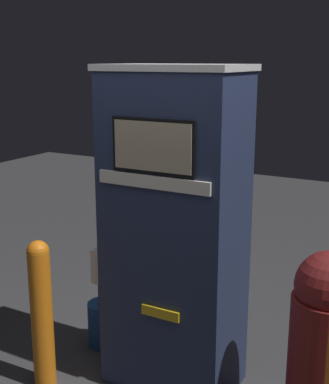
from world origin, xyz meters
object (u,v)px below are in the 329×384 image
(gas_pump, at_px, (174,233))
(trash_bin, at_px, (326,343))
(safety_bollard, at_px, (42,311))
(squeegee_bucket, at_px, (105,323))

(gas_pump, xyz_separation_m, trash_bin, (1.01, -0.04, -0.49))
(safety_bollard, relative_size, squeegee_bucket, 1.34)
(gas_pump, distance_m, trash_bin, 1.12)
(safety_bollard, bearing_deg, trash_bin, 13.86)
(safety_bollard, height_order, squeegee_bucket, safety_bollard)
(safety_bollard, bearing_deg, squeegee_bucket, 85.66)
(safety_bollard, bearing_deg, gas_pump, 32.57)
(gas_pump, bearing_deg, trash_bin, -2.29)
(trash_bin, xyz_separation_m, squeegee_bucket, (-1.69, 0.20, -0.40))
(trash_bin, distance_m, squeegee_bucket, 1.75)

